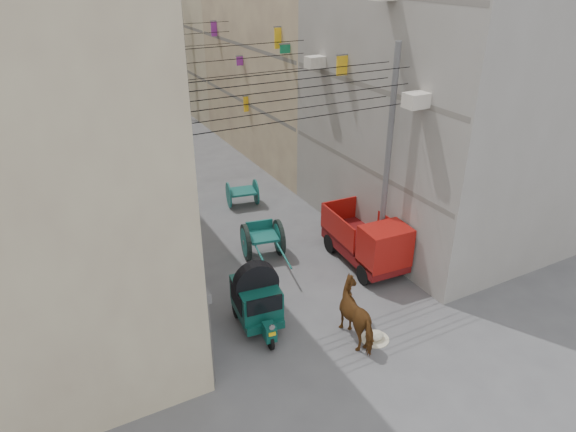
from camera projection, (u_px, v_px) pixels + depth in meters
ground at (407, 413)px, 12.88m from camera, size 140.00×140.00×0.00m
building_row_right at (212, 13)px, 40.28m from camera, size 8.00×62.00×14.00m
shutters_left at (142, 226)px, 18.75m from camera, size 0.18×14.40×2.88m
signboards at (159, 96)px, 28.44m from camera, size 8.22×40.52×5.67m
ac_units at (366, 52)px, 17.13m from camera, size 0.70×6.55×3.35m
utility_poles at (184, 105)px, 24.51m from camera, size 7.40×22.20×8.00m
overhead_cables at (197, 52)px, 21.22m from camera, size 7.40×22.52×1.12m
auto_rickshaw at (257, 298)px, 15.61m from camera, size 1.56×2.45×1.68m
tonga_cart at (263, 239)px, 19.41m from camera, size 1.73×3.26×1.40m
mini_truck at (371, 245)px, 18.50m from camera, size 1.88×3.80×2.08m
second_cart at (242, 193)px, 23.52m from camera, size 1.55×1.42×1.19m
feed_sack at (375, 336)px, 15.34m from camera, size 0.54×0.43×0.27m
horse at (359, 314)px, 15.11m from camera, size 0.99×2.04×1.69m
distant_car_white at (140, 130)px, 32.34m from camera, size 1.82×3.46×1.12m
distant_car_grey at (163, 125)px, 33.37m from camera, size 1.84×3.50×1.10m
distant_car_green at (116, 98)px, 39.64m from camera, size 2.95×4.47×1.20m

